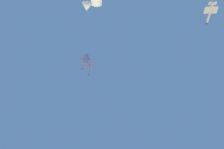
# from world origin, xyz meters

# --- Properties ---
(chase_jet_lead) EXTENTS (11.91, 13.62, 4.00)m
(chase_jet_lead) POSITION_xyz_m (14.37, 20.77, 120.23)
(chase_jet_lead) COLOR #38478C
(chase_jet_left_wing) EXTENTS (8.97, 15.24, 4.00)m
(chase_jet_left_wing) POSITION_xyz_m (-73.33, 30.22, 119.49)
(chase_jet_left_wing) COLOR #999EA3
(chase_jet_right_wing) EXTENTS (9.34, 14.97, 4.00)m
(chase_jet_right_wing) POSITION_xyz_m (10.66, 20.65, 113.17)
(chase_jet_right_wing) COLOR #38478C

